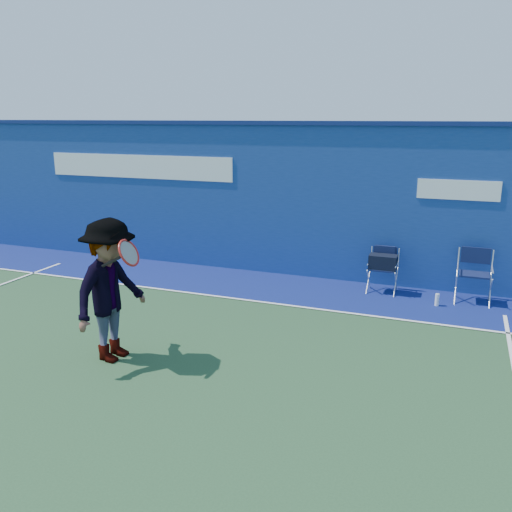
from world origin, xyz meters
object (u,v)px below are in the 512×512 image
at_px(directors_chair_left, 383,274).
at_px(water_bottle, 437,300).
at_px(tennis_player, 111,290).
at_px(directors_chair_right, 473,286).

height_order(directors_chair_left, water_bottle, directors_chair_left).
bearing_deg(water_bottle, directors_chair_left, 156.73).
bearing_deg(water_bottle, tennis_player, -136.74).
bearing_deg(tennis_player, water_bottle, 43.26).
bearing_deg(tennis_player, directors_chair_left, 54.57).
bearing_deg(directors_chair_left, water_bottle, -23.27).
bearing_deg(directors_chair_left, tennis_player, -125.43).
bearing_deg(directors_chair_right, directors_chair_left, -179.69).
relative_size(directors_chair_right, water_bottle, 4.28).
height_order(directors_chair_left, tennis_player, tennis_player).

